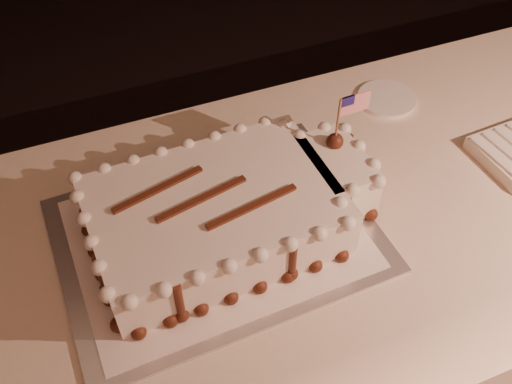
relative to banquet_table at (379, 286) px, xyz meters
name	(u,v)px	position (x,y,z in m)	size (l,w,h in m)	color
banquet_table	(379,286)	(0.00, 0.00, 0.00)	(2.40, 0.80, 0.75)	beige
cake_board	(216,235)	(-0.41, 0.02, 0.38)	(0.58, 0.43, 0.01)	silver
doily	(216,233)	(-0.41, 0.02, 0.38)	(0.51, 0.39, 0.00)	white
sheet_cake	(230,210)	(-0.37, 0.02, 0.44)	(0.55, 0.33, 0.22)	white
side_plate	(386,99)	(0.10, 0.25, 0.38)	(0.14, 0.14, 0.01)	white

